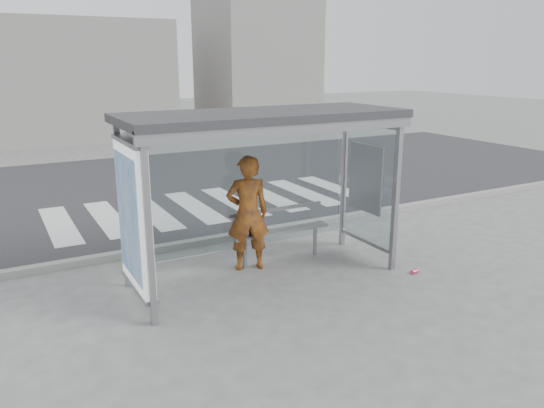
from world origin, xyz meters
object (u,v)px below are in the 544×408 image
at_px(person, 248,213).
at_px(soda_can, 414,271).
at_px(bus_shelter, 240,156).
at_px(bench, 280,231).

xyz_separation_m(person, soda_can, (2.26, -1.49, -0.92)).
relative_size(person, soda_can, 14.61).
distance_m(bus_shelter, bench, 1.78).
bearing_deg(bench, bus_shelter, -154.13).
distance_m(bench, soda_can, 2.30).
bearing_deg(bench, person, -175.81).
relative_size(bench, soda_can, 13.62).
bearing_deg(person, soda_can, 161.38).
distance_m(bus_shelter, person, 1.15).
height_order(bench, soda_can, bench).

